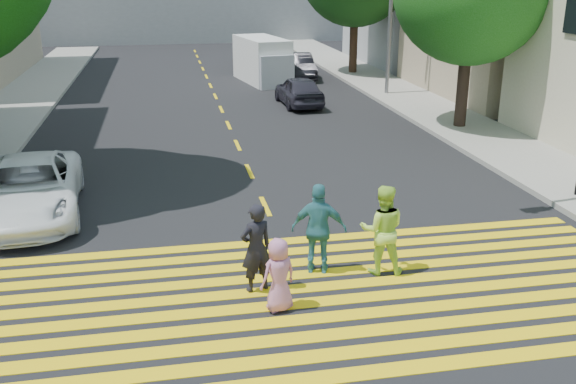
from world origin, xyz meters
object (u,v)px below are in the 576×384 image
object	(u,v)px
pedestrian_woman	(382,230)
white_van	(263,62)
pedestrian_man	(256,248)
white_sedan	(29,189)
dark_car_parked	(299,66)
pedestrian_extra	(319,229)
pedestrian_child	(279,275)
silver_car	(256,53)
dark_car_near	(299,91)
traffic_signal	(562,28)

from	to	relation	value
pedestrian_woman	white_van	size ratio (longest dim) A/B	0.35
pedestrian_man	white_sedan	bearing A→B (deg)	-65.48
dark_car_parked	pedestrian_extra	bearing A→B (deg)	-98.35
pedestrian_woman	white_van	distance (m)	22.58
white_sedan	dark_car_parked	size ratio (longest dim) A/B	1.22
pedestrian_man	pedestrian_woman	xyz separation A→B (m)	(2.48, 0.29, 0.05)
pedestrian_child	white_van	xyz separation A→B (m)	(3.39, 23.61, 0.42)
silver_car	white_van	world-z (taller)	white_van
pedestrian_man	white_sedan	size ratio (longest dim) A/B	0.34
pedestrian_extra	white_van	size ratio (longest dim) A/B	0.36
pedestrian_child	pedestrian_extra	size ratio (longest dim) A/B	0.73
dark_car_parked	pedestrian_man	bearing A→B (deg)	-101.10
pedestrian_man	silver_car	world-z (taller)	pedestrian_man
white_sedan	dark_car_near	world-z (taller)	white_sedan
traffic_signal	dark_car_near	bearing A→B (deg)	95.36
pedestrian_extra	white_van	distance (m)	22.44
white_sedan	traffic_signal	distance (m)	12.93
pedestrian_woman	pedestrian_child	world-z (taller)	pedestrian_woman
pedestrian_woman	white_sedan	world-z (taller)	pedestrian_woman
dark_car_near	pedestrian_man	bearing A→B (deg)	73.22
white_sedan	pedestrian_woman	bearing A→B (deg)	-36.31
pedestrian_woman	silver_car	distance (m)	29.38
pedestrian_woman	silver_car	bearing A→B (deg)	-79.97
silver_car	dark_car_parked	distance (m)	6.07
pedestrian_extra	white_sedan	world-z (taller)	pedestrian_extra
silver_car	pedestrian_man	bearing A→B (deg)	85.62
dark_car_near	dark_car_parked	bearing A→B (deg)	-104.04
pedestrian_extra	dark_car_near	size ratio (longest dim) A/B	0.47
pedestrian_child	dark_car_near	bearing A→B (deg)	-124.08
dark_car_parked	silver_car	bearing A→B (deg)	106.58
white_van	pedestrian_child	bearing A→B (deg)	-107.87
pedestrian_extra	silver_car	xyz separation A→B (m)	(2.95, 29.09, -0.19)
dark_car_parked	white_sedan	bearing A→B (deg)	-116.43
white_sedan	dark_car_near	distance (m)	14.78
silver_car	dark_car_near	bearing A→B (deg)	93.75
pedestrian_child	dark_car_near	xyz separation A→B (m)	(3.96, 17.29, -0.01)
white_van	pedestrian_woman	bearing A→B (deg)	-102.71
traffic_signal	white_van	bearing A→B (deg)	92.60
pedestrian_man	dark_car_near	size ratio (longest dim) A/B	0.44
dark_car_near	pedestrian_child	bearing A→B (deg)	74.70
pedestrian_child	pedestrian_man	bearing A→B (deg)	-91.69
pedestrian_extra	dark_car_parked	world-z (taller)	pedestrian_extra
traffic_signal	white_sedan	bearing A→B (deg)	163.74
pedestrian_extra	traffic_signal	bearing A→B (deg)	-140.98
pedestrian_woman	white_van	bearing A→B (deg)	-79.54
pedestrian_man	traffic_signal	xyz separation A→B (m)	(7.56, 3.11, 3.47)
pedestrian_extra	traffic_signal	world-z (taller)	traffic_signal
pedestrian_child	white_sedan	bearing A→B (deg)	-69.06
dark_car_parked	dark_car_near	bearing A→B (deg)	-99.18
white_van	white_sedan	bearing A→B (deg)	-124.64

